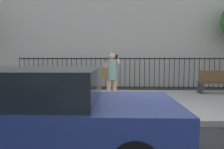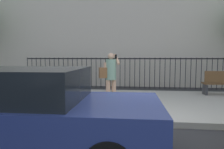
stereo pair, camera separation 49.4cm
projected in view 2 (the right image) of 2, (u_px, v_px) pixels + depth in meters
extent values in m
plane|color=#28282B|center=(141.00, 127.00, 4.72)|extent=(60.00, 60.00, 0.00)
cube|color=#9E9B93|center=(139.00, 103.00, 6.90)|extent=(28.00, 4.40, 0.15)
cube|color=black|center=(137.00, 59.00, 10.43)|extent=(12.00, 0.04, 0.06)
cylinder|color=black|center=(28.00, 72.00, 11.15)|extent=(0.03, 0.03, 1.60)
cylinder|color=black|center=(32.00, 72.00, 11.12)|extent=(0.03, 0.03, 1.60)
cylinder|color=black|center=(37.00, 72.00, 11.09)|extent=(0.03, 0.03, 1.60)
cylinder|color=black|center=(41.00, 72.00, 11.07)|extent=(0.03, 0.03, 1.60)
cylinder|color=black|center=(45.00, 72.00, 11.04)|extent=(0.03, 0.03, 1.60)
cylinder|color=black|center=(50.00, 72.00, 11.01)|extent=(0.03, 0.03, 1.60)
cylinder|color=black|center=(54.00, 72.00, 10.98)|extent=(0.03, 0.03, 1.60)
cylinder|color=black|center=(59.00, 72.00, 10.95)|extent=(0.03, 0.03, 1.60)
cylinder|color=black|center=(64.00, 72.00, 10.93)|extent=(0.03, 0.03, 1.60)
cylinder|color=black|center=(68.00, 72.00, 10.90)|extent=(0.03, 0.03, 1.60)
cylinder|color=black|center=(73.00, 73.00, 10.87)|extent=(0.03, 0.03, 1.60)
cylinder|color=black|center=(77.00, 73.00, 10.84)|extent=(0.03, 0.03, 1.60)
cylinder|color=black|center=(82.00, 73.00, 10.82)|extent=(0.03, 0.03, 1.60)
cylinder|color=black|center=(87.00, 73.00, 10.79)|extent=(0.03, 0.03, 1.60)
cylinder|color=black|center=(91.00, 73.00, 10.76)|extent=(0.03, 0.03, 1.60)
cylinder|color=black|center=(96.00, 73.00, 10.73)|extent=(0.03, 0.03, 1.60)
cylinder|color=black|center=(101.00, 73.00, 10.70)|extent=(0.03, 0.03, 1.60)
cylinder|color=black|center=(106.00, 73.00, 10.68)|extent=(0.03, 0.03, 1.60)
cylinder|color=black|center=(110.00, 73.00, 10.65)|extent=(0.03, 0.03, 1.60)
cylinder|color=black|center=(115.00, 73.00, 10.62)|extent=(0.03, 0.03, 1.60)
cylinder|color=black|center=(120.00, 73.00, 10.59)|extent=(0.03, 0.03, 1.60)
cylinder|color=black|center=(125.00, 73.00, 10.57)|extent=(0.03, 0.03, 1.60)
cylinder|color=black|center=(130.00, 73.00, 10.54)|extent=(0.03, 0.03, 1.60)
cylinder|color=black|center=(135.00, 73.00, 10.51)|extent=(0.03, 0.03, 1.60)
cylinder|color=black|center=(140.00, 73.00, 10.48)|extent=(0.03, 0.03, 1.60)
cylinder|color=black|center=(145.00, 73.00, 10.46)|extent=(0.03, 0.03, 1.60)
cylinder|color=black|center=(150.00, 73.00, 10.43)|extent=(0.03, 0.03, 1.60)
cylinder|color=black|center=(155.00, 73.00, 10.40)|extent=(0.03, 0.03, 1.60)
cylinder|color=black|center=(160.00, 73.00, 10.37)|extent=(0.03, 0.03, 1.60)
cylinder|color=black|center=(165.00, 73.00, 10.34)|extent=(0.03, 0.03, 1.60)
cylinder|color=black|center=(170.00, 73.00, 10.32)|extent=(0.03, 0.03, 1.60)
cylinder|color=black|center=(175.00, 73.00, 10.29)|extent=(0.03, 0.03, 1.60)
cylinder|color=black|center=(180.00, 73.00, 10.26)|extent=(0.03, 0.03, 1.60)
cylinder|color=black|center=(185.00, 74.00, 10.23)|extent=(0.03, 0.03, 1.60)
cylinder|color=black|center=(191.00, 74.00, 10.21)|extent=(0.03, 0.03, 1.60)
cylinder|color=black|center=(196.00, 74.00, 10.18)|extent=(0.03, 0.03, 1.60)
cylinder|color=black|center=(201.00, 74.00, 10.15)|extent=(0.03, 0.03, 1.60)
cylinder|color=black|center=(207.00, 74.00, 10.12)|extent=(0.03, 0.03, 1.60)
cylinder|color=black|center=(212.00, 74.00, 10.09)|extent=(0.03, 0.03, 1.60)
cylinder|color=black|center=(217.00, 74.00, 10.07)|extent=(0.03, 0.03, 1.60)
cylinder|color=black|center=(223.00, 74.00, 10.04)|extent=(0.03, 0.03, 1.60)
cube|color=navy|center=(35.00, 120.00, 3.43)|extent=(4.22, 1.86, 0.70)
cube|color=black|center=(23.00, 85.00, 3.40)|extent=(2.02, 1.63, 0.55)
cylinder|color=black|center=(118.00, 122.00, 4.14)|extent=(0.64, 0.23, 0.64)
cylinder|color=tan|center=(114.00, 90.00, 6.77)|extent=(0.15, 0.15, 0.74)
cylinder|color=tan|center=(108.00, 91.00, 6.72)|extent=(0.15, 0.15, 0.74)
cylinder|color=gray|center=(111.00, 69.00, 6.68)|extent=(0.44, 0.44, 0.67)
sphere|color=tan|center=(111.00, 56.00, 6.64)|extent=(0.21, 0.21, 0.21)
cylinder|color=tan|center=(117.00, 59.00, 6.71)|extent=(0.26, 0.47, 0.37)
cylinder|color=tan|center=(105.00, 70.00, 6.63)|extent=(0.09, 0.09, 0.51)
cube|color=black|center=(116.00, 57.00, 6.63)|extent=(0.07, 0.04, 0.15)
cube|color=brown|center=(103.00, 73.00, 6.62)|extent=(0.32, 0.25, 0.34)
cube|color=brown|center=(224.00, 83.00, 7.92)|extent=(1.60, 0.45, 0.05)
cube|color=#333338|center=(205.00, 89.00, 8.02)|extent=(0.08, 0.41, 0.40)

